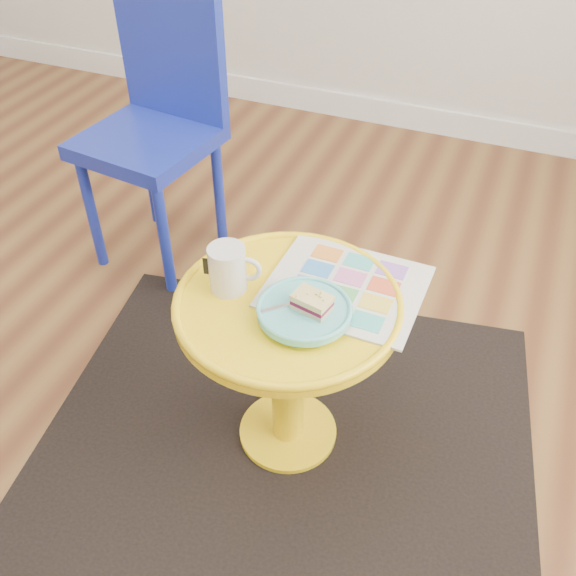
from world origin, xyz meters
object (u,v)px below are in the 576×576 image
at_px(mug, 229,268).
at_px(side_table, 288,344).
at_px(chair, 158,117).
at_px(newspaper, 346,287).
at_px(plate, 304,311).

bearing_deg(mug, side_table, -9.42).
xyz_separation_m(side_table, mug, (-0.14, -0.01, 0.20)).
distance_m(chair, newspaper, 1.00).
bearing_deg(newspaper, mug, -156.67).
bearing_deg(side_table, mug, -177.44).
xyz_separation_m(side_table, newspaper, (0.11, 0.09, 0.14)).
height_order(chair, newspaper, chair).
xyz_separation_m(mug, plate, (0.19, -0.03, -0.04)).
distance_m(chair, plate, 1.04).
bearing_deg(plate, chair, 138.50).
bearing_deg(newspaper, side_table, -136.98).
bearing_deg(plate, newspaper, 68.21).
distance_m(mug, plate, 0.20).
height_order(side_table, newspaper, newspaper).
distance_m(side_table, chair, 0.99).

